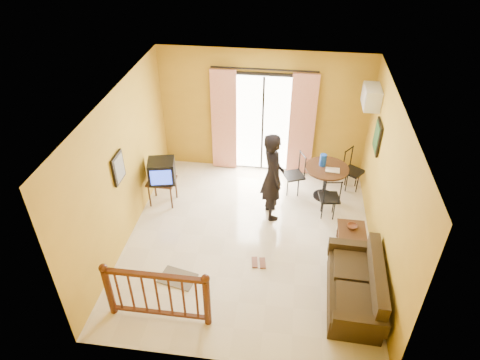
# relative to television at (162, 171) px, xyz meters

# --- Properties ---
(ground) EXTENTS (5.00, 5.00, 0.00)m
(ground) POSITION_rel_television_xyz_m (1.87, -0.91, -0.78)
(ground) COLOR beige
(ground) RESTS_ON ground
(room_shell) EXTENTS (5.00, 5.00, 5.00)m
(room_shell) POSITION_rel_television_xyz_m (1.87, -0.91, 0.92)
(room_shell) COLOR white
(room_shell) RESTS_ON ground
(balcony_door) EXTENTS (2.25, 0.14, 2.46)m
(balcony_door) POSITION_rel_television_xyz_m (1.87, 1.52, 0.40)
(balcony_door) COLOR black
(balcony_door) RESTS_ON ground
(tv_table) EXTENTS (0.55, 0.46, 0.55)m
(tv_table) POSITION_rel_television_xyz_m (-0.03, 0.00, -0.31)
(tv_table) COLOR black
(tv_table) RESTS_ON ground
(television) EXTENTS (0.60, 0.57, 0.46)m
(television) POSITION_rel_television_xyz_m (0.00, 0.00, 0.00)
(television) COLOR black
(television) RESTS_ON tv_table
(picture_left) EXTENTS (0.05, 0.42, 0.52)m
(picture_left) POSITION_rel_television_xyz_m (-0.35, -1.11, 0.77)
(picture_left) COLOR black
(picture_left) RESTS_ON room_shell
(dining_table) EXTENTS (0.89, 0.89, 0.74)m
(dining_table) POSITION_rel_television_xyz_m (3.28, 0.64, -0.20)
(dining_table) COLOR black
(dining_table) RESTS_ON ground
(water_jug) EXTENTS (0.14, 0.14, 0.26)m
(water_jug) POSITION_rel_television_xyz_m (3.19, 0.71, 0.09)
(water_jug) COLOR #123DAD
(water_jug) RESTS_ON dining_table
(serving_tray) EXTENTS (0.29, 0.20, 0.02)m
(serving_tray) POSITION_rel_television_xyz_m (3.39, 0.54, -0.03)
(serving_tray) COLOR beige
(serving_tray) RESTS_ON dining_table
(dining_chairs) EXTENTS (1.79, 1.50, 0.95)m
(dining_chairs) POSITION_rel_television_xyz_m (3.28, 0.57, -0.78)
(dining_chairs) COLOR black
(dining_chairs) RESTS_ON ground
(air_conditioner) EXTENTS (0.31, 0.60, 0.40)m
(air_conditioner) POSITION_rel_television_xyz_m (3.96, 1.04, 1.37)
(air_conditioner) COLOR white
(air_conditioner) RESTS_ON room_shell
(botanical_print) EXTENTS (0.05, 0.50, 0.60)m
(botanical_print) POSITION_rel_television_xyz_m (4.09, 0.39, 0.87)
(botanical_print) COLOR black
(botanical_print) RESTS_ON room_shell
(coffee_table) EXTENTS (0.50, 0.89, 0.40)m
(coffee_table) POSITION_rel_television_xyz_m (3.72, -0.98, -0.52)
(coffee_table) COLOR black
(coffee_table) RESTS_ON ground
(bowl) EXTENTS (0.23, 0.23, 0.06)m
(bowl) POSITION_rel_television_xyz_m (3.72, -0.77, -0.36)
(bowl) COLOR brown
(bowl) RESTS_ON coffee_table
(sofa) EXTENTS (0.83, 1.70, 0.80)m
(sofa) POSITION_rel_television_xyz_m (3.72, -2.10, -0.48)
(sofa) COLOR #322513
(sofa) RESTS_ON ground
(standing_person) EXTENTS (0.63, 0.77, 1.83)m
(standing_person) POSITION_rel_television_xyz_m (2.21, -0.09, 0.13)
(standing_person) COLOR black
(standing_person) RESTS_ON ground
(stair_balustrade) EXTENTS (1.63, 0.13, 1.04)m
(stair_balustrade) POSITION_rel_television_xyz_m (0.72, -2.81, -0.22)
(stair_balustrade) COLOR #471E0F
(stair_balustrade) RESTS_ON ground
(doormat) EXTENTS (0.67, 0.52, 0.02)m
(doormat) POSITION_rel_television_xyz_m (0.78, -2.02, -0.77)
(doormat) COLOR #625B4E
(doormat) RESTS_ON ground
(sandals) EXTENTS (0.28, 0.26, 0.03)m
(sandals) POSITION_rel_television_xyz_m (2.11, -1.48, -0.77)
(sandals) COLOR brown
(sandals) RESTS_ON ground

